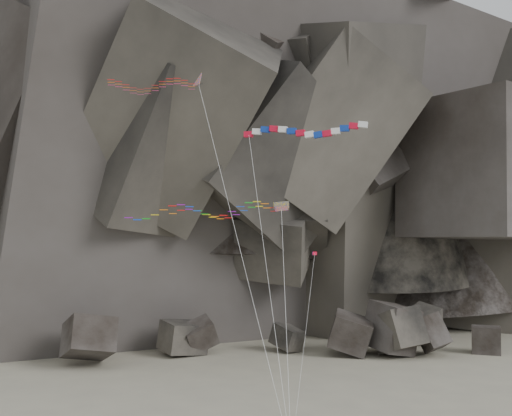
{
  "coord_description": "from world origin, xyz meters",
  "views": [
    {
      "loc": [
        -7.35,
        -56.83,
        17.47
      ],
      "look_at": [
        -0.15,
        6.0,
        19.68
      ],
      "focal_mm": 45.0,
      "sensor_mm": 36.0,
      "label": 1
    }
  ],
  "objects": [
    {
      "name": "pennant_kite",
      "position": [
        3.75,
        -1.34,
        11.76
      ],
      "size": [
        4.89,
        14.21,
        13.81
      ],
      "rotation": [
        0.0,
        0.0,
        0.45
      ],
      "color": "red",
      "rests_on": "ground"
    },
    {
      "name": "boulder_field",
      "position": [
        0.84,
        32.57,
        2.51
      ],
      "size": [
        76.08,
        18.51,
        8.77
      ],
      "color": "#47423F",
      "rests_on": "ground"
    },
    {
      "name": "headland",
      "position": [
        0.0,
        70.0,
        42.0
      ],
      "size": [
        110.0,
        70.0,
        84.0
      ],
      "primitive_type": null,
      "color": "#504A41",
      "rests_on": "ground"
    },
    {
      "name": "delta_kite",
      "position": [
        -10.38,
        0.45,
        30.4
      ],
      "size": [
        14.71,
        12.93,
        30.1
      ],
      "rotation": [
        0.0,
        0.0,
        0.38
      ],
      "color": "red",
      "rests_on": "ground"
    },
    {
      "name": "banner_kite",
      "position": [
        3.92,
        1.81,
        26.68
      ],
      "size": [
        11.03,
        16.48,
        25.78
      ],
      "rotation": [
        0.0,
        0.0,
        -0.42
      ],
      "color": "red",
      "rests_on": "ground"
    },
    {
      "name": "parafoil_kite",
      "position": [
        -5.81,
        0.19,
        19.22
      ],
      "size": [
        15.06,
        12.58,
        18.48
      ],
      "rotation": [
        0.0,
        0.0,
        0.03
      ],
      "color": "#D6B90B",
      "rests_on": "ground"
    }
  ]
}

